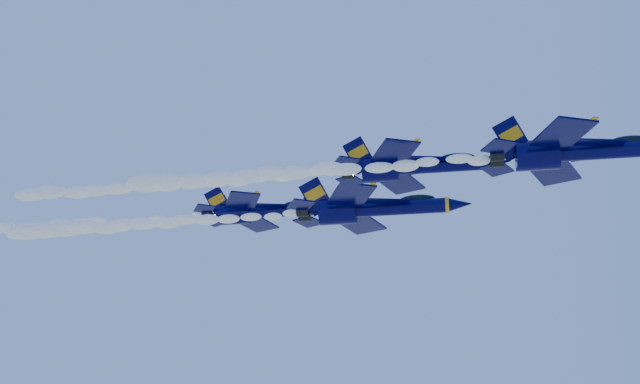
# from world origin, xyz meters

# --- Properties ---
(jet_lead) EXTENTS (17.52, 14.37, 6.51)m
(jet_lead) POSITION_xyz_m (20.23, -9.98, 151.74)
(jet_lead) COLOR #020033
(smoke_trail_jet_lead) EXTENTS (33.28, 1.81, 1.63)m
(smoke_trail_jet_lead) POSITION_xyz_m (-3.90, -9.98, 151.36)
(smoke_trail_jet_lead) COLOR white
(jet_second) EXTENTS (15.86, 13.01, 5.89)m
(jet_second) POSITION_xyz_m (5.79, -5.92, 153.07)
(jet_second) COLOR #020033
(smoke_trail_jet_second) EXTENTS (33.28, 1.64, 1.48)m
(smoke_trail_jet_second) POSITION_xyz_m (-17.62, -5.92, 152.71)
(smoke_trail_jet_second) COLOR white
(jet_third) EXTENTS (18.74, 15.37, 6.96)m
(jet_third) POSITION_xyz_m (0.81, 5.85, 153.70)
(jet_third) COLOR #020033
(smoke_trail_jet_third) EXTENTS (33.28, 1.94, 1.74)m
(smoke_trail_jet_third) POSITION_xyz_m (-23.84, 5.85, 153.31)
(smoke_trail_jet_third) COLOR white
(jet_fourth) EXTENTS (15.99, 13.11, 5.94)m
(jet_fourth) POSITION_xyz_m (-12.16, 10.09, 155.72)
(jet_fourth) COLOR #020033
(smoke_trail_jet_fourth) EXTENTS (33.28, 1.65, 1.49)m
(smoke_trail_jet_fourth) POSITION_xyz_m (-35.63, 10.09, 155.36)
(smoke_trail_jet_fourth) COLOR white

